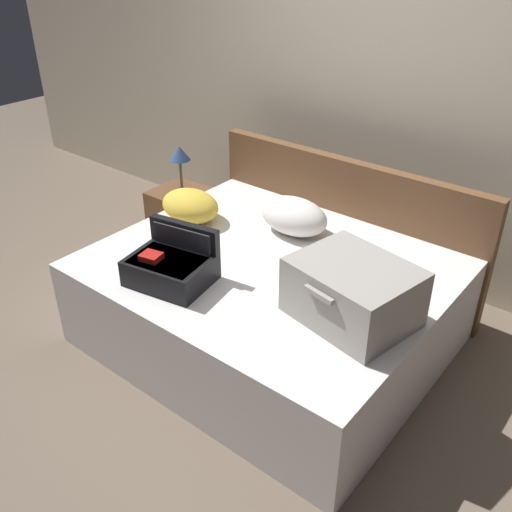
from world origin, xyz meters
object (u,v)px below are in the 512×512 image
bed (269,302)px  hard_case_large (353,292)px  table_lamp (180,157)px  pillow_near_headboard (294,216)px  hard_case_medium (171,266)px  pillow_center_head (190,206)px  nightstand (184,218)px

bed → hard_case_large: hard_case_large is taller
table_lamp → pillow_near_headboard: bearing=-7.4°
hard_case_medium → pillow_center_head: hard_case_medium is taller
pillow_near_headboard → nightstand: (-1.12, 0.15, -0.43)m
hard_case_large → pillow_near_headboard: size_ratio=1.40×
bed → hard_case_large: 0.76m
pillow_near_headboard → nightstand: size_ratio=1.01×
hard_case_large → table_lamp: hard_case_large is taller
pillow_center_head → nightstand: pillow_center_head is taller
nightstand → hard_case_large: bearing=-20.4°
pillow_near_headboard → hard_case_large: bearing=-36.7°
hard_case_large → hard_case_medium: (-0.91, -0.31, -0.06)m
hard_case_large → pillow_center_head: bearing=179.7°
pillow_near_headboard → nightstand: bearing=172.6°
pillow_center_head → nightstand: bearing=140.7°
pillow_near_headboard → pillow_center_head: bearing=-156.2°
hard_case_large → pillow_near_headboard: hard_case_large is taller
nightstand → pillow_near_headboard: bearing=-7.4°
pillow_center_head → nightstand: size_ratio=0.92×
pillow_near_headboard → pillow_center_head: pillow_near_headboard is taller
bed → table_lamp: size_ratio=5.36×
pillow_near_headboard → bed: bearing=-74.0°
bed → nightstand: size_ratio=4.31×
pillow_center_head → nightstand: 0.78m
pillow_near_headboard → pillow_center_head: size_ratio=1.10×
bed → hard_case_medium: bearing=-122.0°
nightstand → table_lamp: size_ratio=1.24×
bed → pillow_center_head: bearing=170.8°
hard_case_medium → nightstand: 1.44m
hard_case_large → nightstand: 2.03m
hard_case_large → pillow_center_head: hard_case_large is taller
bed → table_lamp: (-1.24, 0.54, 0.45)m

